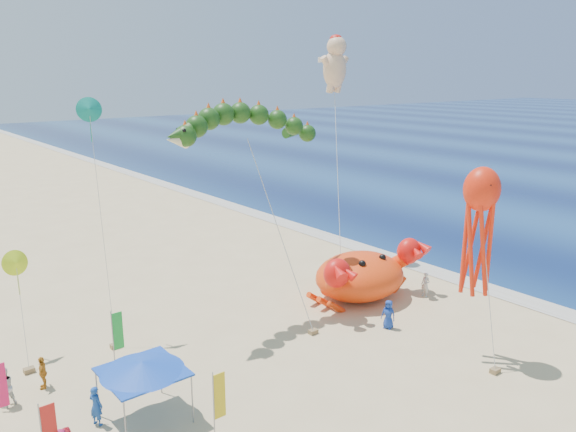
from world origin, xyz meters
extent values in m
plane|color=#D1B784|center=(0.00, 0.00, 0.00)|extent=(320.00, 320.00, 0.00)
plane|color=silver|center=(12.00, 0.00, 0.01)|extent=(320.00, 320.00, 0.00)
ellipsoid|color=#FF3E0D|center=(4.11, 2.17, 1.49)|extent=(6.28, 5.21, 2.97)
sphere|color=red|center=(0.79, 0.93, 2.80)|extent=(1.77, 1.77, 1.77)
sphere|color=black|center=(3.17, 1.13, 2.80)|extent=(0.46, 0.46, 0.46)
sphere|color=red|center=(7.43, 0.93, 2.80)|extent=(1.77, 1.77, 1.77)
sphere|color=black|center=(5.04, 1.13, 2.80)|extent=(0.46, 0.46, 0.46)
cone|color=#183D10|center=(-7.58, 4.77, 11.20)|extent=(1.44, 1.07, 1.18)
cylinder|color=#B2B2B2|center=(-2.23, 2.42, 5.38)|extent=(1.06, 4.73, 10.48)
cube|color=olive|center=(-1.73, 0.08, 0.12)|extent=(0.50, 0.35, 0.25)
ellipsoid|color=#EDBB91|center=(9.19, 10.29, 14.51)|extent=(1.93, 1.59, 2.83)
sphere|color=#EDBB91|center=(9.19, 10.11, 16.16)|extent=(1.48, 1.48, 1.48)
ellipsoid|color=red|center=(9.19, 10.20, 16.69)|extent=(0.96, 0.96, 0.67)
cylinder|color=#B2B2B2|center=(6.89, 7.30, 6.76)|extent=(4.64, 6.03, 13.25)
cube|color=olive|center=(4.60, 4.31, 0.12)|extent=(0.50, 0.35, 0.25)
ellipsoid|color=#F8280D|center=(2.90, -6.81, 8.80)|extent=(1.90, 1.71, 2.19)
cylinder|color=#B2B2B2|center=(2.64, -7.75, 4.16)|extent=(0.57, 1.94, 8.02)
cube|color=olive|center=(2.38, -8.70, 0.12)|extent=(0.50, 0.35, 0.25)
cylinder|color=gray|center=(-14.02, -3.00, 1.10)|extent=(0.06, 0.06, 2.20)
cylinder|color=gray|center=(-11.11, -3.00, 1.10)|extent=(0.06, 0.06, 2.20)
cylinder|color=gray|center=(-14.02, -0.09, 1.10)|extent=(0.06, 0.06, 2.20)
cylinder|color=gray|center=(-11.11, -0.09, 1.10)|extent=(0.06, 0.06, 2.20)
cube|color=#1440B1|center=(-12.57, -1.54, 2.24)|extent=(3.15, 3.15, 0.08)
cone|color=#1440B1|center=(-12.57, -1.54, 2.48)|extent=(3.46, 3.46, 0.45)
cylinder|color=gray|center=(-11.20, -4.86, 1.60)|extent=(0.05, 0.05, 3.20)
cube|color=gold|center=(-10.92, -4.86, 2.10)|extent=(0.50, 0.04, 1.90)
cube|color=red|center=(-16.69, -2.91, 2.10)|extent=(0.50, 0.04, 1.90)
cube|color=#F31B5A|center=(-17.37, 1.24, 2.10)|extent=(0.50, 0.04, 1.90)
cylinder|color=gray|center=(-12.02, 3.05, 1.60)|extent=(0.05, 0.05, 3.20)
cube|color=green|center=(-11.74, 3.05, 2.10)|extent=(0.50, 0.04, 1.90)
imported|color=#1A3999|center=(2.11, -2.06, 0.84)|extent=(0.78, 0.96, 1.69)
imported|color=#C57F22|center=(-15.18, 3.73, 0.79)|extent=(0.68, 1.00, 1.58)
imported|color=silver|center=(-16.91, 3.23, 0.91)|extent=(1.00, 0.85, 1.82)
imported|color=silver|center=(7.60, -0.41, 0.82)|extent=(0.43, 0.62, 1.64)
imported|color=#1A469B|center=(-14.29, -0.59, 0.88)|extent=(0.65, 0.76, 1.75)
cone|color=#D2F51B|center=(-14.89, 7.76, 4.99)|extent=(1.30, 0.51, 1.32)
cylinder|color=#B2B2B2|center=(-14.64, 6.26, 2.52)|extent=(0.54, 3.04, 4.76)
cube|color=olive|center=(-14.39, 4.76, 0.12)|extent=(0.50, 0.35, 0.25)
cone|color=#0B7C6C|center=(-10.48, 7.95, 12.40)|extent=(1.30, 0.51, 1.32)
cylinder|color=#B2B2B2|center=(-10.23, 6.45, 6.23)|extent=(0.55, 3.04, 12.16)
cube|color=olive|center=(-9.98, 4.95, 0.12)|extent=(0.50, 0.35, 0.25)
camera|label=1|loc=(-20.97, -21.57, 14.18)|focal=35.00mm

